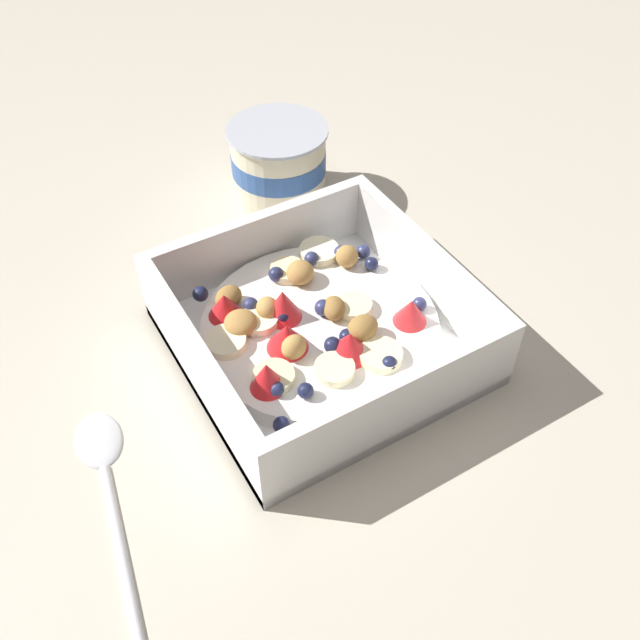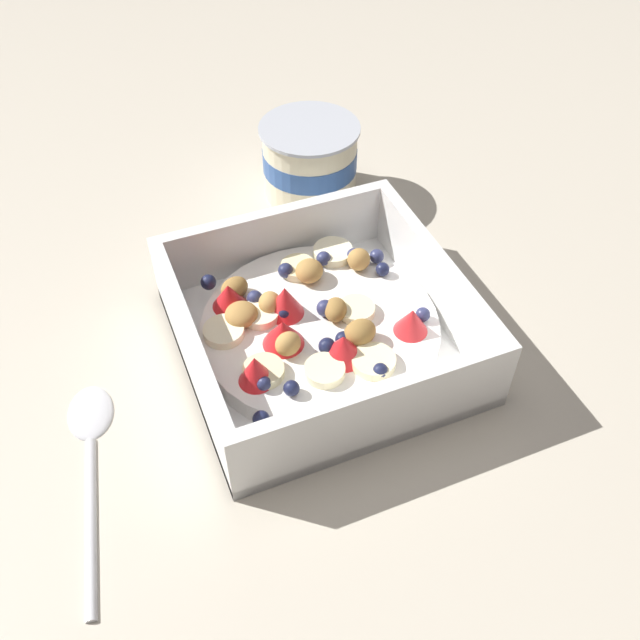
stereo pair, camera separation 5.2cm
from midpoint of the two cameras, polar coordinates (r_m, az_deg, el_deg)
name	(u,v)px [view 2 (the right image)]	position (r m, az deg, el deg)	size (l,w,h in m)	color
ground_plane	(348,347)	(0.54, 5.00, -2.31)	(2.40, 2.40, 0.00)	beige
fruit_bowl	(318,329)	(0.52, 2.63, -0.85)	(0.20, 0.20, 0.06)	white
spoon	(89,441)	(0.50, -15.37, -9.58)	(0.05, 0.17, 0.01)	silver
yogurt_cup	(310,160)	(0.67, 1.44, 12.75)	(0.09, 0.09, 0.07)	beige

